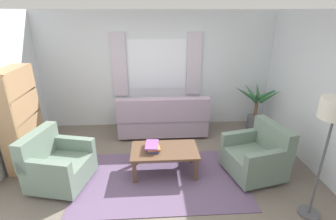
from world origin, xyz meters
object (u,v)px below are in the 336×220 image
(standing_lamp, at_px, (333,120))
(bookshelf, at_px, (22,116))
(book_stack_on_table, at_px, (153,146))
(coffee_table, at_px, (165,152))
(couch, at_px, (163,119))
(potted_plant, at_px, (256,109))
(armchair_right, at_px, (257,155))
(armchair_left, at_px, (57,164))

(standing_lamp, bearing_deg, bookshelf, 159.99)
(book_stack_on_table, bearing_deg, coffee_table, -7.79)
(couch, bearing_deg, standing_lamp, 126.83)
(couch, relative_size, standing_lamp, 1.14)
(couch, distance_m, standing_lamp, 3.29)
(potted_plant, bearing_deg, coffee_table, -144.59)
(coffee_table, height_order, potted_plant, potted_plant)
(couch, relative_size, bookshelf, 1.10)
(couch, height_order, armchair_right, couch)
(armchair_left, distance_m, book_stack_on_table, 1.52)
(armchair_right, relative_size, standing_lamp, 0.61)
(armchair_left, height_order, bookshelf, bookshelf)
(coffee_table, bearing_deg, couch, 88.62)
(armchair_left, bearing_deg, book_stack_on_table, -68.43)
(coffee_table, bearing_deg, armchair_right, -5.39)
(armchair_left, xyz_separation_m, potted_plant, (3.84, 1.71, 0.15))
(book_stack_on_table, bearing_deg, armchair_left, -171.84)
(potted_plant, bearing_deg, armchair_right, -110.59)
(armchair_left, relative_size, coffee_table, 0.92)
(bookshelf, bearing_deg, armchair_right, 80.78)
(couch, xyz_separation_m, armchair_left, (-1.72, -1.61, -0.01))
(armchair_left, bearing_deg, bookshelf, 60.14)
(bookshelf, distance_m, standing_lamp, 4.63)
(couch, relative_size, book_stack_on_table, 5.07)
(armchair_left, distance_m, coffee_table, 1.70)
(potted_plant, xyz_separation_m, standing_lamp, (-0.24, -2.60, 0.90))
(couch, height_order, potted_plant, potted_plant)
(bookshelf, bearing_deg, standing_lamp, 69.99)
(couch, distance_m, armchair_right, 2.16)
(book_stack_on_table, xyz_separation_m, standing_lamp, (2.10, -1.10, 0.91))
(couch, bearing_deg, armchair_left, 43.00)
(coffee_table, bearing_deg, book_stack_on_table, 172.21)
(standing_lamp, bearing_deg, armchair_right, 112.48)
(couch, height_order, armchair_left, couch)
(potted_plant, distance_m, bookshelf, 4.69)
(armchair_right, height_order, potted_plant, potted_plant)
(armchair_right, bearing_deg, potted_plant, 146.12)
(armchair_right, height_order, standing_lamp, standing_lamp)
(standing_lamp, bearing_deg, book_stack_on_table, 152.27)
(standing_lamp, bearing_deg, couch, 126.83)
(book_stack_on_table, relative_size, potted_plant, 0.32)
(armchair_right, bearing_deg, coffee_table, -108.67)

